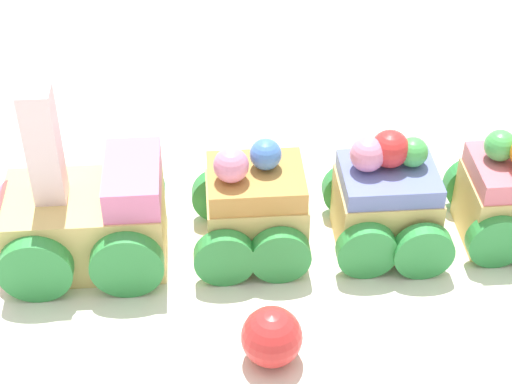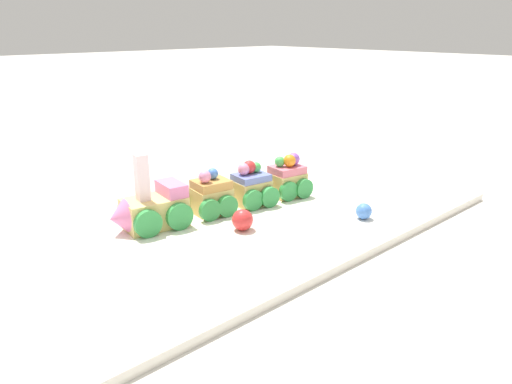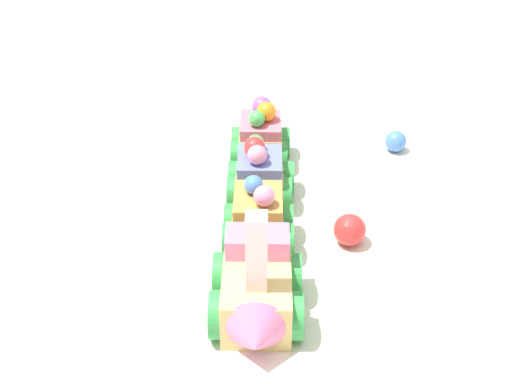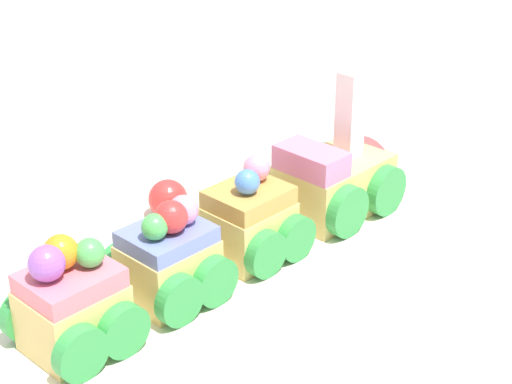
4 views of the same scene
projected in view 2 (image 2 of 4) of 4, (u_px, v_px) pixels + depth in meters
The scene contains 8 objects.
ground_plane at pixel (230, 227), 0.76m from camera, with size 10.00×10.00×0.00m, color beige.
display_board at pixel (230, 224), 0.76m from camera, with size 0.81×0.41×0.01m, color white.
cake_train_locomotive at pixel (150, 210), 0.72m from camera, with size 0.12×0.09×0.11m.
cake_car_caramel at pixel (209, 197), 0.78m from camera, with size 0.07×0.07×0.07m.
cake_car_blueberry at pixel (251, 188), 0.82m from camera, with size 0.07×0.07×0.07m.
cake_car_strawberry at pixel (287, 179), 0.86m from camera, with size 0.07×0.07×0.07m.
gumball_blue at pixel (364, 211), 0.76m from camera, with size 0.02×0.02×0.02m, color #4C84E0.
gumball_red at pixel (243, 220), 0.72m from camera, with size 0.03×0.03×0.03m, color red.
Camera 2 is at (0.45, 0.54, 0.29)m, focal length 35.00 mm.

